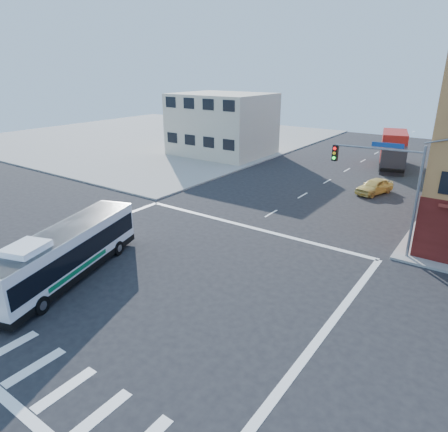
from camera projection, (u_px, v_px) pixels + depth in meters
The scene contains 7 objects.
ground at pixel (158, 278), 22.43m from camera, with size 120.00×120.00×0.00m, color black.
sidewalk_nw at pixel (154, 137), 68.13m from camera, with size 50.00×50.00×0.15m, color gray.
building_west at pixel (222, 124), 53.18m from camera, with size 12.06×10.06×8.00m.
signal_mast_ne at pixel (388, 177), 23.90m from camera, with size 7.91×1.13×8.07m.
transit_bus at pixel (66, 253), 21.99m from camera, with size 5.36×10.79×3.14m.
box_truck at pixel (393, 151), 46.85m from camera, with size 4.71×9.31×4.03m.
parked_car at pixel (375, 186), 37.27m from camera, with size 1.69×4.19×1.43m, color #E4C762.
Camera 1 is at (14.46, -14.02, 11.12)m, focal length 32.00 mm.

